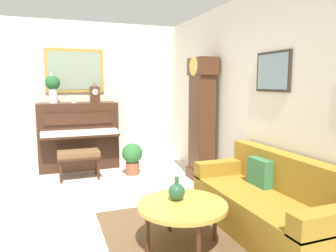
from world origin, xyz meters
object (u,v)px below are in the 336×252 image
coffee_table (183,207)px  teacup (74,102)px  piano (78,135)px  piano_bench (79,155)px  green_jug (177,192)px  flower_vase (53,86)px  grandfather_clock (202,123)px  couch (269,204)px  potted_plant (132,157)px  mantel_clock (95,93)px

coffee_table → teacup: (-3.35, -0.77, 0.85)m
piano → piano_bench: piano is taller
coffee_table → green_jug: green_jug is taller
flower_vase → teacup: (0.08, 0.35, -0.29)m
teacup → coffee_table: bearing=12.9°
piano_bench → flower_vase: (-0.75, -0.35, 1.16)m
grandfather_clock → couch: (1.98, -0.15, -0.65)m
green_jug → couch: bearing=82.8°
piano_bench → grandfather_clock: grandfather_clock is taller
grandfather_clock → couch: bearing=-4.5°
teacup → potted_plant: 1.50m
grandfather_clock → teacup: grandfather_clock is taller
couch → mantel_clock: 3.88m
grandfather_clock → mantel_clock: grandfather_clock is taller
couch → mantel_clock: size_ratio=5.00×
mantel_clock → green_jug: 3.46m
mantel_clock → potted_plant: bearing=33.1°
potted_plant → couch: bearing=17.9°
piano → couch: size_ratio=0.76×
piano → piano_bench: (0.75, -0.07, -0.22)m
piano_bench → coffee_table: piano_bench is taller
piano_bench → teacup: (-0.67, -0.00, 0.87)m
couch → teacup: (-3.37, -1.78, 0.96)m
grandfather_clock → green_jug: bearing=-32.7°
couch → piano: bearing=-153.7°
mantel_clock → flower_vase: flower_vase is taller
grandfather_clock → teacup: (-1.40, -1.93, 0.31)m
coffee_table → teacup: size_ratio=7.59×
piano_bench → teacup: 1.09m
flower_vase → potted_plant: bearing=57.9°
flower_vase → green_jug: (3.32, 1.09, -1.03)m
mantel_clock → green_jug: mantel_clock is taller
green_jug → potted_plant: 2.55m
green_jug → potted_plant: (-2.53, 0.17, -0.21)m
teacup → potted_plant: size_ratio=0.21×
teacup → flower_vase: bearing=-102.9°
grandfather_clock → couch: 2.09m
mantel_clock → teacup: size_ratio=3.28×
piano → coffee_table: bearing=11.5°
couch → potted_plant: couch is taller
flower_vase → grandfather_clock: bearing=57.0°
green_jug → teacup: bearing=-167.1°
piano_bench → teacup: size_ratio=6.03×
mantel_clock → teacup: mantel_clock is taller
couch → potted_plant: size_ratio=3.39×
piano_bench → potted_plant: (0.04, 0.91, -0.08)m
coffee_table → mantel_clock: size_ratio=2.32×
piano_bench → green_jug: size_ratio=2.92×
piano_bench → coffee_table: 2.79m
mantel_clock → potted_plant: (0.79, 0.52, -1.10)m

